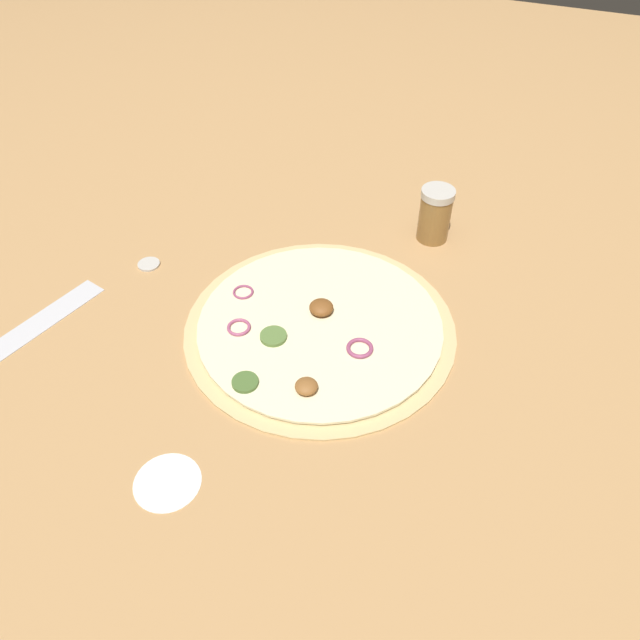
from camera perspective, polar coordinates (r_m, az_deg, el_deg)
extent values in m
plane|color=tan|center=(0.88, 0.00, -0.76)|extent=(3.00, 3.00, 0.00)
cylinder|color=#D6B77A|center=(0.87, 0.00, -0.62)|extent=(0.38, 0.38, 0.01)
cylinder|color=beige|center=(0.87, 0.00, -0.38)|extent=(0.34, 0.34, 0.00)
torus|color=#934266|center=(0.83, 3.66, -2.58)|extent=(0.04, 0.04, 0.01)
torus|color=#934266|center=(0.92, -7.04, 2.56)|extent=(0.03, 0.03, 0.00)
torus|color=#A34C70|center=(0.87, -7.43, -0.66)|extent=(0.03, 0.03, 0.00)
ellipsoid|color=brown|center=(0.88, 0.12, 1.16)|extent=(0.03, 0.03, 0.02)
cylinder|color=#567538|center=(0.85, -4.28, -1.49)|extent=(0.04, 0.04, 0.01)
cylinder|color=#47662D|center=(0.80, -6.86, -5.66)|extent=(0.03, 0.03, 0.01)
ellipsoid|color=brown|center=(0.78, -1.25, -6.08)|extent=(0.03, 0.03, 0.01)
cube|color=silver|center=(0.97, -23.82, 0.09)|extent=(0.19, 0.08, 0.00)
cylinder|color=olive|center=(1.03, 10.43, 9.19)|extent=(0.05, 0.05, 0.08)
cylinder|color=beige|center=(1.00, 10.76, 11.30)|extent=(0.05, 0.05, 0.01)
cylinder|color=beige|center=(1.01, -15.40, 5.01)|extent=(0.03, 0.03, 0.01)
cylinder|color=white|center=(0.74, -13.78, -14.21)|extent=(0.08, 0.08, 0.00)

